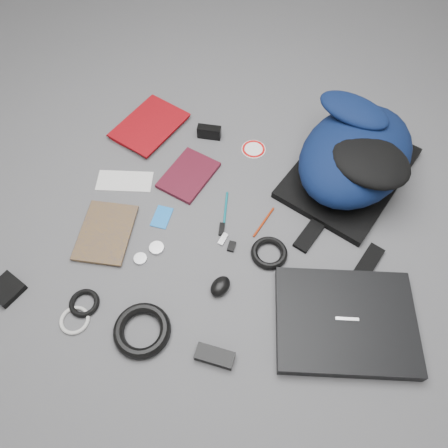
% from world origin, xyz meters
% --- Properties ---
extents(ground, '(4.00, 4.00, 0.00)m').
position_xyz_m(ground, '(0.00, 0.00, 0.00)').
color(ground, '#4F4F51').
rests_on(ground, ground).
extents(backpack, '(0.56, 0.65, 0.23)m').
position_xyz_m(backpack, '(0.39, 0.33, 0.11)').
color(backpack, black).
rests_on(backpack, ground).
extents(laptop, '(0.46, 0.39, 0.04)m').
position_xyz_m(laptop, '(0.43, -0.24, 0.02)').
color(laptop, black).
rests_on(laptop, ground).
extents(textbook_red, '(0.29, 0.33, 0.03)m').
position_xyz_m(textbook_red, '(-0.49, 0.41, 0.01)').
color(textbook_red, maroon).
rests_on(textbook_red, ground).
extents(comic_book, '(0.19, 0.25, 0.02)m').
position_xyz_m(comic_book, '(-0.46, -0.13, 0.01)').
color(comic_book, '#AB790C').
rests_on(comic_book, ground).
extents(envelope, '(0.21, 0.13, 0.00)m').
position_xyz_m(envelope, '(-0.40, 0.10, 0.00)').
color(envelope, silver).
rests_on(envelope, ground).
extents(dvd_case, '(0.20, 0.25, 0.02)m').
position_xyz_m(dvd_case, '(-0.18, 0.18, 0.01)').
color(dvd_case, '#3B0B16').
rests_on(dvd_case, ground).
extents(compact_camera, '(0.09, 0.04, 0.05)m').
position_xyz_m(compact_camera, '(-0.16, 0.39, 0.03)').
color(compact_camera, black).
rests_on(compact_camera, ground).
extents(sticker_disc, '(0.10, 0.10, 0.00)m').
position_xyz_m(sticker_disc, '(0.02, 0.37, 0.00)').
color(sticker_disc, white).
rests_on(sticker_disc, ground).
extents(pen_teal, '(0.03, 0.14, 0.01)m').
position_xyz_m(pen_teal, '(-0.01, 0.07, 0.00)').
color(pen_teal, '#0C6774').
rests_on(pen_teal, ground).
extents(pen_red, '(0.05, 0.13, 0.01)m').
position_xyz_m(pen_red, '(0.13, 0.05, 0.00)').
color(pen_red, maroon).
rests_on(pen_red, ground).
extents(id_badge, '(0.06, 0.09, 0.00)m').
position_xyz_m(id_badge, '(-0.22, -0.01, 0.00)').
color(id_badge, blue).
rests_on(id_badge, ground).
extents(usb_black, '(0.02, 0.05, 0.01)m').
position_xyz_m(usb_black, '(-0.00, -0.01, 0.00)').
color(usb_black, black).
rests_on(usb_black, ground).
extents(usb_silver, '(0.03, 0.05, 0.01)m').
position_xyz_m(usb_silver, '(0.01, -0.05, 0.00)').
color(usb_silver, '#B5B4B7').
rests_on(usb_silver, ground).
extents(key_fob, '(0.02, 0.04, 0.01)m').
position_xyz_m(key_fob, '(0.04, -0.07, 0.01)').
color(key_fob, black).
rests_on(key_fob, ground).
extents(mouse, '(0.08, 0.09, 0.04)m').
position_xyz_m(mouse, '(0.04, -0.22, 0.02)').
color(mouse, black).
rests_on(mouse, ground).
extents(headphone_left, '(0.05, 0.05, 0.01)m').
position_xyz_m(headphone_left, '(-0.19, -0.14, 0.01)').
color(headphone_left, silver).
rests_on(headphone_left, ground).
extents(headphone_right, '(0.05, 0.05, 0.01)m').
position_xyz_m(headphone_right, '(-0.23, -0.19, 0.01)').
color(headphone_right, silver).
rests_on(headphone_right, ground).
extents(cable_coil, '(0.16, 0.16, 0.02)m').
position_xyz_m(cable_coil, '(0.17, -0.07, 0.01)').
color(cable_coil, black).
rests_on(cable_coil, ground).
extents(power_brick, '(0.11, 0.05, 0.03)m').
position_xyz_m(power_brick, '(0.08, -0.43, 0.01)').
color(power_brick, black).
rests_on(power_brick, ground).
extents(power_cord_coil, '(0.20, 0.20, 0.03)m').
position_xyz_m(power_cord_coil, '(-0.14, -0.41, 0.02)').
color(power_cord_coil, black).
rests_on(power_cord_coil, ground).
extents(pouch, '(0.12, 0.12, 0.02)m').
position_xyz_m(pouch, '(-0.60, -0.39, 0.01)').
color(pouch, black).
rests_on(pouch, ground).
extents(earbud_coil, '(0.11, 0.11, 0.02)m').
position_xyz_m(earbud_coil, '(-0.35, -0.37, 0.01)').
color(earbud_coil, black).
rests_on(earbud_coil, ground).
extents(white_cable_coil, '(0.11, 0.11, 0.01)m').
position_xyz_m(white_cable_coil, '(-0.35, -0.43, 0.01)').
color(white_cable_coil, beige).
rests_on(white_cable_coil, ground).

